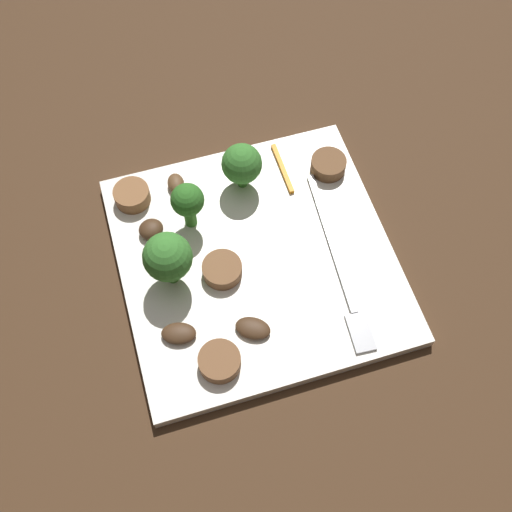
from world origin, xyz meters
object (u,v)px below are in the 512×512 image
object	(u,v)px
sausage_slice_1	(220,361)
pepper_strip_1	(283,168)
broccoli_floret_1	(242,164)
mushroom_1	(179,333)
plate	(256,259)
sausage_slice_3	(222,270)
sausage_slice_2	(328,165)
mushroom_2	(253,328)
mushroom_0	(176,183)
broccoli_floret_0	(166,253)
mushroom_3	(151,229)
fork	(341,271)
broccoli_floret_2	(188,202)
sausage_slice_0	(132,195)

from	to	relation	value
sausage_slice_1	pepper_strip_1	distance (m)	0.20
broccoli_floret_1	mushroom_1	world-z (taller)	broccoli_floret_1
plate	sausage_slice_3	world-z (taller)	sausage_slice_3
sausage_slice_2	mushroom_2	size ratio (longest dim) A/B	1.12
mushroom_0	mushroom_2	distance (m)	0.16
broccoli_floret_0	sausage_slice_3	world-z (taller)	broccoli_floret_0
mushroom_2	mushroom_3	size ratio (longest dim) A/B	1.34
sausage_slice_3	mushroom_3	size ratio (longest dim) A/B	1.56
mushroom_1	pepper_strip_1	world-z (taller)	mushroom_1
broccoli_floret_0	mushroom_2	xyz separation A→B (m)	(0.07, 0.05, -0.03)
sausage_slice_1	sausage_slice_3	size ratio (longest dim) A/B	1.00
fork	broccoli_floret_2	bearing A→B (deg)	-123.67
sausage_slice_2	plate	bearing A→B (deg)	-52.85
sausage_slice_1	mushroom_1	size ratio (longest dim) A/B	1.19
sausage_slice_2	fork	bearing A→B (deg)	-13.96
broccoli_floret_1	mushroom_0	distance (m)	0.07
sausage_slice_3	sausage_slice_2	bearing A→B (deg)	121.78
mushroom_3	pepper_strip_1	world-z (taller)	mushroom_3
broccoli_floret_1	plate	bearing A→B (deg)	-7.36
sausage_slice_0	pepper_strip_1	size ratio (longest dim) A/B	0.58
fork	mushroom_0	bearing A→B (deg)	-133.96
broccoli_floret_2	mushroom_2	world-z (taller)	broccoli_floret_2
mushroom_1	mushroom_3	bearing A→B (deg)	-179.67
sausage_slice_2	sausage_slice_3	world-z (taller)	same
plate	sausage_slice_1	world-z (taller)	sausage_slice_1
plate	broccoli_floret_0	size ratio (longest dim) A/B	3.96
sausage_slice_2	sausage_slice_3	size ratio (longest dim) A/B	0.96
broccoli_floret_2	plate	bearing A→B (deg)	42.76
mushroom_0	mushroom_1	bearing A→B (deg)	-12.51
plate	mushroom_1	world-z (taller)	mushroom_1
sausage_slice_2	pepper_strip_1	distance (m)	0.04
sausage_slice_2	mushroom_3	world-z (taller)	sausage_slice_2
sausage_slice_0	mushroom_2	distance (m)	0.17
broccoli_floret_2	pepper_strip_1	size ratio (longest dim) A/B	0.91
fork	broccoli_floret_1	world-z (taller)	broccoli_floret_1
broccoli_floret_2	mushroom_3	world-z (taller)	broccoli_floret_2
mushroom_0	mushroom_3	distance (m)	0.05
broccoli_floret_0	sausage_slice_0	bearing A→B (deg)	-168.71
mushroom_1	mushroom_0	bearing A→B (deg)	167.49
mushroom_2	mushroom_1	bearing A→B (deg)	-102.47
broccoli_floret_1	mushroom_3	size ratio (longest dim) A/B	2.26
sausage_slice_1	pepper_strip_1	bearing A→B (deg)	147.39
sausage_slice_3	pepper_strip_1	size ratio (longest dim) A/B	0.60
broccoli_floret_2	fork	bearing A→B (deg)	52.33
plate	broccoli_floret_2	size ratio (longest dim) A/B	4.55
sausage_slice_2	mushroom_3	xyz separation A→B (m)	(0.02, -0.18, -0.00)
broccoli_floret_1	mushroom_2	size ratio (longest dim) A/B	1.69
fork	sausage_slice_2	size ratio (longest dim) A/B	5.36
broccoli_floret_2	mushroom_1	xyz separation A→B (m)	(0.10, -0.04, -0.03)
plate	broccoli_floret_0	bearing A→B (deg)	-93.61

